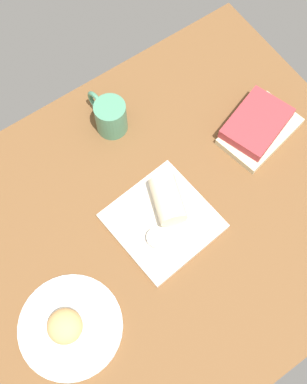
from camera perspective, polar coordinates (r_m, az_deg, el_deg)
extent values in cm
cube|color=brown|center=(122.08, 1.57, -3.11)|extent=(110.00, 90.00, 4.00)
cylinder|color=white|center=(114.83, -9.76, -15.41)|extent=(23.74, 23.74, 1.40)
ellipsoid|color=#DFA764|center=(111.60, -10.42, -15.32)|extent=(10.73, 10.78, 5.37)
cube|color=silver|center=(118.84, 1.09, -3.46)|extent=(25.27, 25.27, 1.60)
cylinder|color=silver|center=(115.42, 0.38, -5.49)|extent=(4.86, 4.86, 2.31)
cylinder|color=#C5532A|center=(114.60, 0.39, -5.37)|extent=(3.98, 3.98, 0.40)
cylinder|color=#F0E4BD|center=(116.33, 1.70, -0.93)|extent=(10.20, 13.11, 6.74)
cube|color=beige|center=(131.99, 12.44, 7.00)|extent=(23.28, 16.83, 2.03)
cube|color=#A53338|center=(130.14, 12.10, 7.97)|extent=(20.64, 17.35, 3.01)
cylinder|color=#4C8C6B|center=(127.04, -5.04, 8.78)|extent=(8.26, 8.26, 9.87)
cylinder|color=#A87B36|center=(123.36, -5.20, 9.82)|extent=(6.77, 6.77, 0.40)
torus|color=#4C8C6B|center=(129.69, -6.68, 10.38)|extent=(2.04, 7.21, 7.12)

